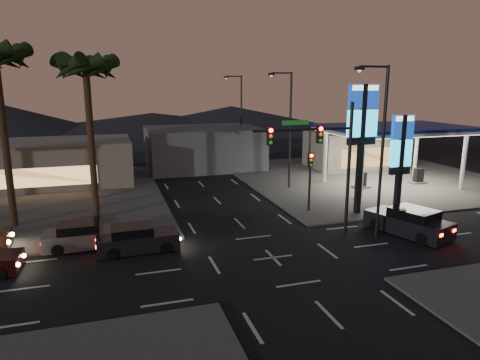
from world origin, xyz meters
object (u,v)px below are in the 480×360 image
object	(u,v)px
pylon_sign_short	(401,149)
car_lane_b_front	(84,236)
pylon_sign_tall	(362,123)
suv_station	(409,222)
gas_station	(394,130)
traffic_signal_mast	(323,151)
car_lane_a_front	(137,239)

from	to	relation	value
pylon_sign_short	car_lane_b_front	distance (m)	20.95
pylon_sign_tall	car_lane_b_front	world-z (taller)	pylon_sign_tall
pylon_sign_tall	suv_station	xyz separation A→B (m)	(0.73, -4.57, -5.62)
gas_station	suv_station	world-z (taller)	gas_station
traffic_signal_mast	gas_station	bearing A→B (deg)	39.28
car_lane_a_front	suv_station	world-z (taller)	suv_station
pylon_sign_short	suv_station	size ratio (longest dim) A/B	1.30
pylon_sign_short	car_lane_b_front	bearing A→B (deg)	179.97
gas_station	suv_station	size ratio (longest dim) A/B	2.26
pylon_sign_short	gas_station	bearing A→B (deg)	56.31
pylon_sign_tall	car_lane_b_front	xyz separation A→B (m)	(-18.07, -0.99, -5.71)
gas_station	traffic_signal_mast	size ratio (longest dim) A/B	1.53
gas_station	pylon_sign_tall	xyz separation A→B (m)	(-7.50, -6.50, 1.31)
pylon_sign_tall	traffic_signal_mast	xyz separation A→B (m)	(-4.74, -3.51, -1.17)
gas_station	traffic_signal_mast	bearing A→B (deg)	-140.72
car_lane_a_front	pylon_sign_tall	bearing A→B (deg)	8.77
gas_station	traffic_signal_mast	world-z (taller)	traffic_signal_mast
gas_station	pylon_sign_tall	distance (m)	10.01
pylon_sign_tall	traffic_signal_mast	distance (m)	6.02
car_lane_b_front	suv_station	bearing A→B (deg)	-10.80
pylon_sign_short	suv_station	xyz separation A→B (m)	(-1.77, -3.57, -3.88)
pylon_sign_short	traffic_signal_mast	distance (m)	7.69
pylon_sign_short	traffic_signal_mast	world-z (taller)	traffic_signal_mast
pylon_sign_tall	traffic_signal_mast	bearing A→B (deg)	-143.48
suv_station	pylon_sign_short	bearing A→B (deg)	63.58
pylon_sign_short	car_lane_a_front	world-z (taller)	pylon_sign_short
suv_station	car_lane_a_front	bearing A→B (deg)	172.14
car_lane_b_front	gas_station	bearing A→B (deg)	16.32
traffic_signal_mast	suv_station	size ratio (longest dim) A/B	1.48
pylon_sign_short	traffic_signal_mast	size ratio (longest dim) A/B	0.88
pylon_sign_tall	pylon_sign_short	size ratio (longest dim) A/B	1.29
gas_station	pylon_sign_short	size ratio (longest dim) A/B	1.74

